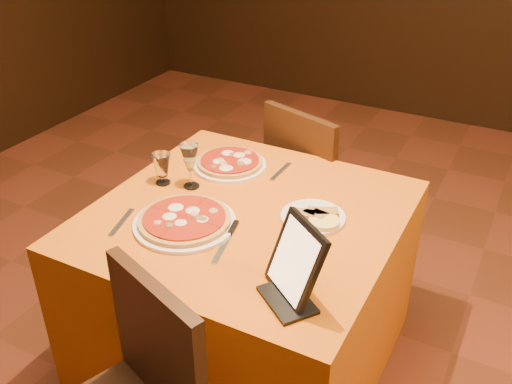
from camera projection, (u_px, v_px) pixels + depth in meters
The scene contains 11 objects.
main_table at pixel (247, 290), 2.31m from camera, with size 1.10×1.10×0.75m, color #C95F0C.
chair_main_far at pixel (322, 187), 2.87m from camera, with size 0.38×0.38×0.91m, color #31200F, non-canonical shape.
pizza_near at pixel (185, 221), 2.04m from camera, with size 0.37×0.37×0.03m.
pizza_far at pixel (230, 164), 2.42m from camera, with size 0.31×0.31×0.03m.
cutlet_dish at pixel (313, 216), 2.07m from camera, with size 0.24×0.24×0.03m.
wine_glass at pixel (190, 166), 2.23m from camera, with size 0.07×0.07×0.19m, color #E9EA85, non-canonical shape.
water_glass at pixel (162, 169), 2.28m from camera, with size 0.07×0.07×0.13m, color white, non-canonical shape.
tablet at pixel (296, 260), 1.67m from camera, with size 0.21×0.02×0.24m, color black.
knife at pixel (226, 243), 1.95m from camera, with size 0.25×0.02×0.01m, color silver.
fork_near at pixel (122, 222), 2.05m from camera, with size 0.18×0.02×0.01m, color #AEADB4.
fork_far at pixel (281, 172), 2.39m from camera, with size 0.17×0.02×0.01m, color #A6A5AC.
Camera 1 is at (0.45, -1.13, 1.89)m, focal length 40.00 mm.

